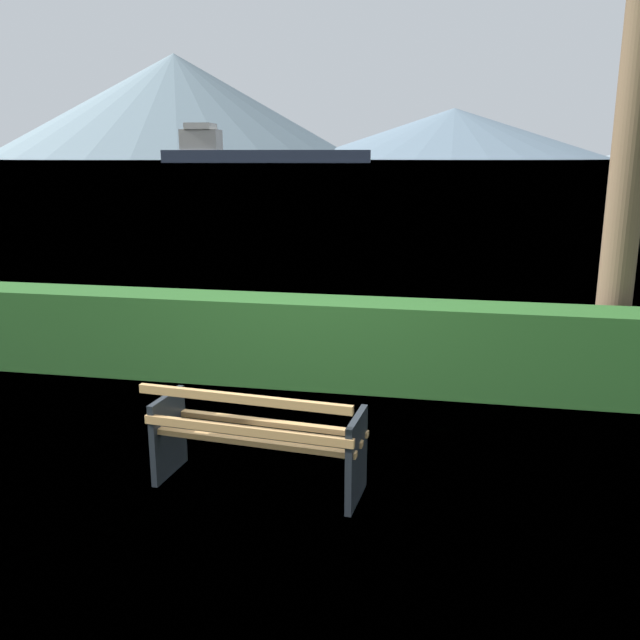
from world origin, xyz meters
name	(u,v)px	position (x,y,z in m)	size (l,w,h in m)	color
ground_plane	(260,485)	(0.00, 0.00, 0.00)	(1400.00, 1400.00, 0.00)	#4C6B33
water_surface	(451,162)	(0.00, 306.64, 0.00)	(620.00, 620.00, 0.00)	#6B8EA3
park_bench	(256,438)	(-0.01, -0.06, 0.42)	(1.69, 0.72, 0.87)	tan
hedge_row	(320,342)	(0.00, 2.49, 0.49)	(10.90, 0.62, 0.98)	#285B23
cargo_ship_large	(251,152)	(-74.61, 247.39, 4.07)	(79.46, 19.83, 14.57)	#2D384C
distant_hills	(392,118)	(-50.37, 569.47, 32.64)	(820.62, 352.88, 85.49)	slate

